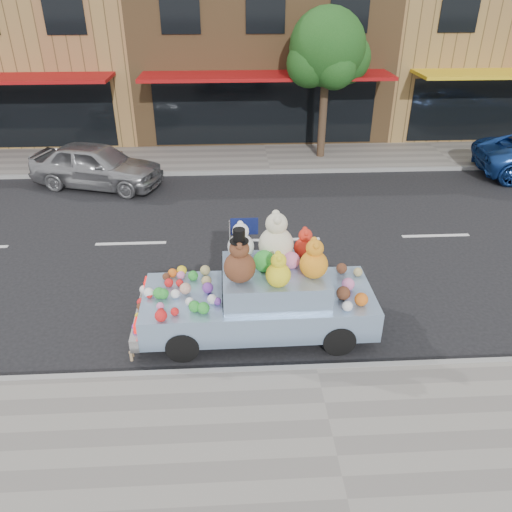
{
  "coord_description": "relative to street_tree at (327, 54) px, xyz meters",
  "views": [
    {
      "loc": [
        -1.4,
        -11.5,
        6.01
      ],
      "look_at": [
        -0.94,
        -3.05,
        1.25
      ],
      "focal_mm": 35.0,
      "sensor_mm": 36.0,
      "label": 1
    }
  ],
  "objects": [
    {
      "name": "far_kerb",
      "position": [
        -2.03,
        -1.55,
        -3.63
      ],
      "size": [
        60.0,
        0.12,
        0.13
      ],
      "primitive_type": "cube",
      "color": "gray",
      "rests_on": "ground"
    },
    {
      "name": "storefront_left",
      "position": [
        -12.03,
        5.42,
        -0.05
      ],
      "size": [
        10.0,
        9.8,
        7.3
      ],
      "color": "olive",
      "rests_on": "ground"
    },
    {
      "name": "far_sidewalk",
      "position": [
        -2.03,
        -0.05,
        -3.63
      ],
      "size": [
        60.0,
        3.0,
        0.12
      ],
      "primitive_type": "cube",
      "color": "gray",
      "rests_on": "ground"
    },
    {
      "name": "storefront_right",
      "position": [
        7.97,
        5.42,
        -0.05
      ],
      "size": [
        10.0,
        9.8,
        7.3
      ],
      "color": "olive",
      "rests_on": "ground"
    },
    {
      "name": "car_silver",
      "position": [
        -7.71,
        -2.44,
        -2.98
      ],
      "size": [
        4.51,
        2.84,
        1.43
      ],
      "primitive_type": "imported",
      "rotation": [
        0.0,
        0.0,
        1.28
      ],
      "color": "#9D9EA2",
      "rests_on": "ground"
    },
    {
      "name": "storefront_mid",
      "position": [
        -2.03,
        5.42,
        -0.05
      ],
      "size": [
        10.0,
        9.8,
        7.3
      ],
      "color": "brown",
      "rests_on": "ground"
    },
    {
      "name": "street_tree",
      "position": [
        0.0,
        0.0,
        0.0
      ],
      "size": [
        3.0,
        2.7,
        5.22
      ],
      "color": "#38281C",
      "rests_on": "ground"
    },
    {
      "name": "near_sidewalk",
      "position": [
        -2.03,
        -13.05,
        -3.63
      ],
      "size": [
        60.0,
        3.0,
        0.12
      ],
      "primitive_type": "cube",
      "color": "gray",
      "rests_on": "ground"
    },
    {
      "name": "art_car",
      "position": [
        -2.91,
        -10.28,
        -2.86
      ],
      "size": [
        4.5,
        1.81,
        2.36
      ],
      "rotation": [
        0.0,
        0.0,
        0.01
      ],
      "color": "black",
      "rests_on": "ground"
    },
    {
      "name": "near_kerb",
      "position": [
        -2.03,
        -11.55,
        -3.63
      ],
      "size": [
        60.0,
        0.12,
        0.13
      ],
      "primitive_type": "cube",
      "color": "gray",
      "rests_on": "ground"
    },
    {
      "name": "ground",
      "position": [
        -2.03,
        -6.55,
        -3.69
      ],
      "size": [
        120.0,
        120.0,
        0.0
      ],
      "primitive_type": "plane",
      "color": "black",
      "rests_on": "ground"
    }
  ]
}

